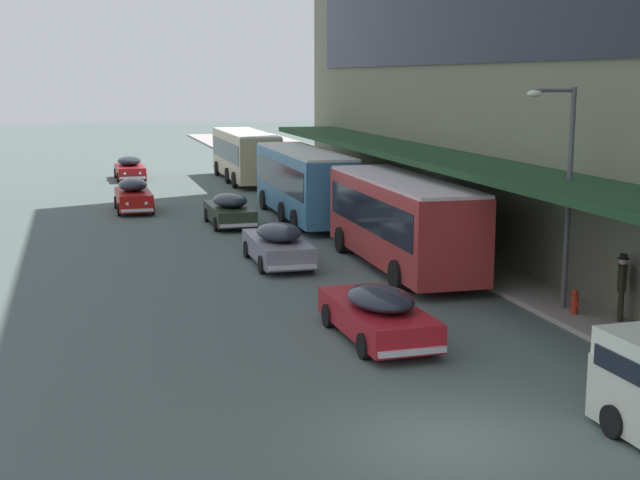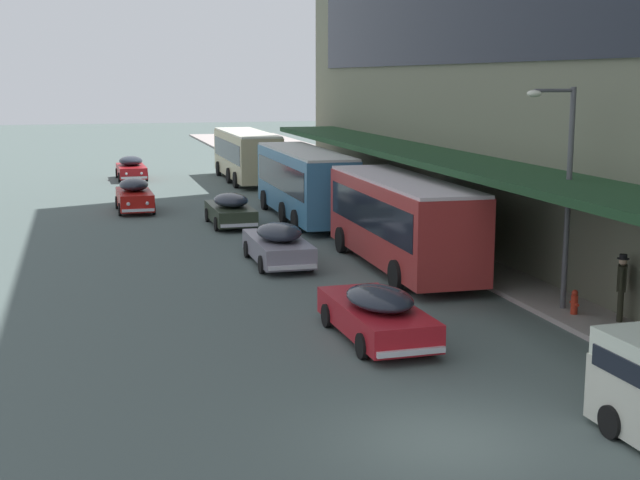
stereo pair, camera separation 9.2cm
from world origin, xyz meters
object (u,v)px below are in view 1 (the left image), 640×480
object	(u,v)px
sedan_oncoming_rear	(278,244)
street_lamp	(564,180)
transit_bus_kerbside_rear	(245,153)
pedestrian_at_kerb	(622,284)
sedan_second_mid	(230,210)
sedan_trailing_mid	(130,168)
transit_bus_kerbside_front	(303,180)
sedan_trailing_near	(378,313)
sedan_oncoming_front	(133,196)
fire_hydrant	(575,302)
transit_bus_kerbside_far	(401,217)

from	to	relation	value
sedan_oncoming_rear	street_lamp	world-z (taller)	street_lamp
transit_bus_kerbside_rear	pedestrian_at_kerb	world-z (taller)	transit_bus_kerbside_rear
sedan_second_mid	sedan_trailing_mid	bearing A→B (deg)	99.21
transit_bus_kerbside_front	street_lamp	size ratio (longest dim) A/B	1.73
sedan_trailing_near	sedan_oncoming_front	size ratio (longest dim) A/B	1.13
fire_hydrant	transit_bus_kerbside_rear	bearing A→B (deg)	94.39
fire_hydrant	sedan_oncoming_rear	bearing A→B (deg)	124.20
pedestrian_at_kerb	fire_hydrant	size ratio (longest dim) A/B	2.65
transit_bus_kerbside_front	sedan_oncoming_front	bearing A→B (deg)	148.07
sedan_trailing_near	pedestrian_at_kerb	xyz separation A→B (m)	(6.82, -0.52, 0.47)
sedan_oncoming_rear	street_lamp	size ratio (longest dim) A/B	0.78
transit_bus_kerbside_front	sedan_second_mid	size ratio (longest dim) A/B	2.34
sedan_trailing_near	street_lamp	world-z (taller)	street_lamp
transit_bus_kerbside_front	sedan_oncoming_rear	xyz separation A→B (m)	(-3.44, -9.80, -1.15)
transit_bus_kerbside_far	transit_bus_kerbside_rear	bearing A→B (deg)	90.69
transit_bus_kerbside_far	pedestrian_at_kerb	size ratio (longest dim) A/B	5.43
sedan_second_mid	transit_bus_kerbside_rear	bearing A→B (deg)	77.14
transit_bus_kerbside_front	sedan_trailing_mid	bearing A→B (deg)	109.78
sedan_oncoming_front	street_lamp	distance (m)	25.79
fire_hydrant	sedan_trailing_mid	bearing A→B (deg)	104.45
transit_bus_kerbside_front	pedestrian_at_kerb	size ratio (longest dim) A/B	5.86
transit_bus_kerbside_far	sedan_trailing_mid	distance (m)	32.02
street_lamp	sedan_oncoming_front	bearing A→B (deg)	114.23
transit_bus_kerbside_far	sedan_trailing_mid	size ratio (longest dim) A/B	2.17
sedan_oncoming_front	sedan_trailing_mid	bearing A→B (deg)	87.33
sedan_oncoming_front	sedan_trailing_mid	xyz separation A→B (m)	(0.68, 14.64, -0.05)
sedan_trailing_mid	street_lamp	bearing A→B (deg)	-75.50
sedan_second_mid	sedan_oncoming_front	bearing A→B (deg)	125.20
sedan_oncoming_front	sedan_trailing_mid	size ratio (longest dim) A/B	0.94
sedan_second_mid	street_lamp	xyz separation A→B (m)	(6.54, -17.73, 3.11)
sedan_oncoming_rear	transit_bus_kerbside_far	bearing A→B (deg)	-24.97
sedan_trailing_near	sedan_oncoming_front	bearing A→B (deg)	100.76
sedan_oncoming_front	transit_bus_kerbside_far	bearing A→B (deg)	-63.36
fire_hydrant	pedestrian_at_kerb	bearing A→B (deg)	-49.25
transit_bus_kerbside_front	street_lamp	xyz separation A→B (m)	(2.84, -18.57, 1.95)
transit_bus_kerbside_rear	transit_bus_kerbside_front	bearing A→B (deg)	-90.85
sedan_oncoming_front	sedan_oncoming_rear	xyz separation A→B (m)	(4.22, -14.58, -0.06)
transit_bus_kerbside_far	sedan_oncoming_rear	size ratio (longest dim) A/B	2.06
transit_bus_kerbside_front	sedan_trailing_near	distance (m)	19.96
transit_bus_kerbside_front	transit_bus_kerbside_rear	world-z (taller)	transit_bus_kerbside_front
sedan_second_mid	street_lamp	bearing A→B (deg)	-69.74
transit_bus_kerbside_rear	transit_bus_kerbside_far	xyz separation A→B (m)	(0.34, -28.09, 0.00)
transit_bus_kerbside_rear	sedan_trailing_mid	bearing A→B (deg)	157.44
transit_bus_kerbside_rear	transit_bus_kerbside_far	size ratio (longest dim) A/B	1.10
sedan_oncoming_front	transit_bus_kerbside_rear	bearing A→B (deg)	55.80
transit_bus_kerbside_far	sedan_oncoming_rear	bearing A→B (deg)	155.03
transit_bus_kerbside_front	sedan_trailing_near	size ratio (longest dim) A/B	2.20
transit_bus_kerbside_front	fire_hydrant	distance (m)	19.54
sedan_oncoming_rear	transit_bus_kerbside_front	bearing A→B (deg)	70.64
sedan_trailing_near	transit_bus_kerbside_front	bearing A→B (deg)	81.30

